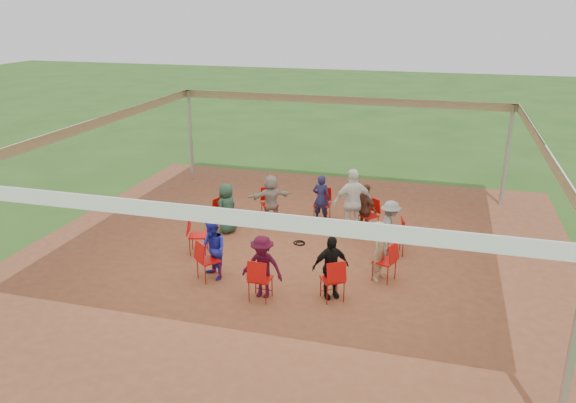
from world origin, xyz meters
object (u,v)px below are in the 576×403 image
(chair_0, at_px, (394,236))
(person_seated_6, at_px, (262,267))
(person_seated_1, at_px, (365,209))
(standing_person, at_px, (353,203))
(chair_7, at_px, (260,279))
(person_seated_5, at_px, (213,250))
(chair_1, at_px, (368,216))
(chair_8, at_px, (332,279))
(chair_5, at_px, (198,236))
(chair_2, at_px, (322,205))
(person_seated_3, at_px, (271,198))
(person_seated_0, at_px, (390,228))
(person_seated_4, at_px, (227,208))
(chair_3, at_px, (270,204))
(person_seated_2, at_px, (321,198))
(chair_9, at_px, (384,261))
(person_seated_7, at_px, (331,267))
(chair_4, at_px, (224,215))
(person_seated_8, at_px, (380,251))
(cable_coil, at_px, (300,243))
(chair_6, at_px, (208,261))
(laptop, at_px, (383,230))

(chair_0, bearing_deg, person_seated_6, 124.90)
(person_seated_1, bearing_deg, standing_person, 80.11)
(chair_7, relative_size, person_seated_5, 0.68)
(chair_1, bearing_deg, chair_8, 126.00)
(chair_5, bearing_deg, chair_2, 126.00)
(person_seated_3, bearing_deg, person_seated_0, 126.00)
(person_seated_1, height_order, person_seated_4, same)
(chair_3, xyz_separation_m, person_seated_2, (1.39, 0.25, 0.22))
(person_seated_0, bearing_deg, chair_9, 166.63)
(chair_0, bearing_deg, person_seated_1, 22.63)
(chair_5, relative_size, person_seated_7, 0.68)
(chair_4, xyz_separation_m, person_seated_5, (0.79, -2.56, 0.22))
(chair_7, height_order, person_seated_8, person_seated_8)
(chair_0, height_order, chair_1, same)
(chair_2, height_order, person_seated_8, person_seated_8)
(chair_4, xyz_separation_m, person_seated_0, (4.33, -0.26, 0.22))
(chair_8, distance_m, cable_coil, 2.89)
(standing_person, bearing_deg, chair_3, -37.50)
(chair_7, xyz_separation_m, person_seated_5, (-1.27, 0.61, 0.22))
(chair_2, relative_size, person_seated_7, 0.68)
(chair_8, relative_size, person_seated_3, 0.68)
(chair_9, height_order, cable_coil, chair_9)
(chair_0, xyz_separation_m, person_seated_0, (-0.12, -0.03, 0.22))
(person_seated_4, bearing_deg, person_seated_6, 54.00)
(chair_4, height_order, person_seated_7, person_seated_7)
(chair_6, distance_m, person_seated_0, 4.34)
(person_seated_4, xyz_separation_m, person_seated_7, (3.28, -2.66, 0.00))
(chair_6, distance_m, person_seated_8, 3.70)
(person_seated_6, bearing_deg, person_seated_3, 108.00)
(chair_2, bearing_deg, person_seated_4, 38.07)
(person_seated_1, xyz_separation_m, person_seated_5, (-2.79, -3.45, 0.00))
(chair_9, bearing_deg, person_seated_3, 72.49)
(chair_3, bearing_deg, laptop, 123.31)
(chair_5, xyz_separation_m, chair_6, (0.79, -1.21, 0.00))
(chair_2, bearing_deg, chair_7, 90.00)
(person_seated_5, bearing_deg, chair_0, 71.51)
(chair_4, distance_m, person_seated_8, 4.57)
(chair_3, xyz_separation_m, person_seated_8, (3.35, -2.76, 0.22))
(chair_9, height_order, person_seated_1, person_seated_1)
(chair_4, height_order, person_seated_0, person_seated_0)
(person_seated_2, bearing_deg, chair_7, 90.00)
(person_seated_7, bearing_deg, chair_5, 127.10)
(person_seated_5, distance_m, cable_coil, 2.73)
(person_seated_7, height_order, cable_coil, person_seated_7)
(chair_8, height_order, person_seated_2, person_seated_2)
(person_seated_5, bearing_deg, cable_coil, 98.68)
(person_seated_8, height_order, cable_coil, person_seated_8)
(laptop, bearing_deg, person_seated_0, -90.00)
(person_seated_2, bearing_deg, person_seated_7, 108.00)
(person_seated_2, bearing_deg, person_seated_1, 162.00)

